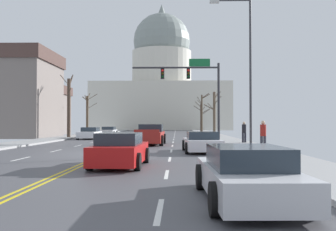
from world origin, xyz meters
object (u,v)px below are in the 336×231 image
at_px(pickup_truck_near_00, 150,135).
at_px(sedan_near_03, 246,175).
at_px(signal_gantry, 195,82).
at_px(sedan_oncoming_01, 109,131).
at_px(sedan_near_02, 120,150).
at_px(street_lamp_right, 245,60).
at_px(sedan_near_01, 202,143).
at_px(pedestrian_00, 244,131).
at_px(sedan_oncoming_00, 90,134).
at_px(pedestrian_01, 263,134).

bearing_deg(pickup_truck_near_00, sedan_near_03, -80.49).
height_order(signal_gantry, sedan_oncoming_01, signal_gantry).
bearing_deg(sedan_near_02, street_lamp_right, 51.41).
bearing_deg(sedan_near_01, pedestrian_00, 64.96).
relative_size(sedan_near_01, pedestrian_00, 2.81).
distance_m(pickup_truck_near_00, sedan_near_01, 8.39).
bearing_deg(pedestrian_00, sedan_oncoming_00, 147.17).
relative_size(pickup_truck_near_00, sedan_oncoming_01, 1.23).
bearing_deg(pedestrian_01, street_lamp_right, 147.08).
distance_m(street_lamp_right, sedan_oncoming_01, 30.46).
height_order(sedan_near_03, pedestrian_01, pedestrian_01).
bearing_deg(sedan_near_03, signal_gantry, 89.74).
bearing_deg(pedestrian_01, sedan_oncoming_00, 128.59).
relative_size(signal_gantry, sedan_oncoming_00, 1.76).
bearing_deg(sedan_near_03, pedestrian_00, 80.18).
bearing_deg(sedan_near_02, signal_gantry, 78.97).
bearing_deg(sedan_oncoming_01, sedan_near_02, -79.08).
bearing_deg(sedan_near_03, sedan_near_01, 90.24).
relative_size(sedan_near_03, sedan_oncoming_00, 1.04).
bearing_deg(sedan_near_03, sedan_oncoming_00, 108.71).
bearing_deg(sedan_near_02, pickup_truck_near_00, 89.50).
relative_size(sedan_near_01, sedan_oncoming_01, 1.05).
xyz_separation_m(sedan_near_02, pedestrian_00, (7.53, 15.60, 0.43)).
relative_size(sedan_near_03, pedestrian_00, 2.82).
bearing_deg(pedestrian_01, pedestrian_00, 87.48).
height_order(pickup_truck_near_00, sedan_near_01, pickup_truck_near_00).
bearing_deg(sedan_oncoming_01, sedan_near_01, -69.40).
distance_m(street_lamp_right, sedan_near_02, 11.14).
xyz_separation_m(pickup_truck_near_00, sedan_near_03, (3.58, -21.38, -0.15)).
distance_m(pedestrian_00, pedestrian_01, 8.33).
xyz_separation_m(pickup_truck_near_00, sedan_near_02, (-0.13, -14.92, -0.10)).
bearing_deg(pickup_truck_near_00, sedan_oncoming_00, 125.15).
relative_size(signal_gantry, pickup_truck_near_00, 1.46).
relative_size(signal_gantry, sedan_near_01, 1.70).
relative_size(sedan_oncoming_00, pedestrian_00, 2.72).
bearing_deg(pedestrian_01, sedan_near_03, -104.11).
bearing_deg(sedan_oncoming_00, sedan_near_01, -59.04).
bearing_deg(sedan_oncoming_00, sedan_near_02, -74.49).
height_order(street_lamp_right, sedan_oncoming_00, street_lamp_right).
xyz_separation_m(pickup_truck_near_00, pedestrian_01, (7.04, -7.64, 0.35)).
bearing_deg(sedan_oncoming_00, pedestrian_01, -51.41).
bearing_deg(pedestrian_00, signal_gantry, 132.51).
bearing_deg(pedestrian_00, sedan_oncoming_01, 126.40).
bearing_deg(sedan_near_02, sedan_near_01, 63.42).
relative_size(sedan_near_01, sedan_near_03, 0.99).
height_order(street_lamp_right, sedan_oncoming_01, street_lamp_right).
bearing_deg(pickup_truck_near_00, pedestrian_01, -47.35).
height_order(sedan_near_01, sedan_near_02, sedan_near_02).
distance_m(sedan_near_01, sedan_oncoming_00, 20.55).
bearing_deg(sedan_near_02, sedan_near_03, -60.14).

